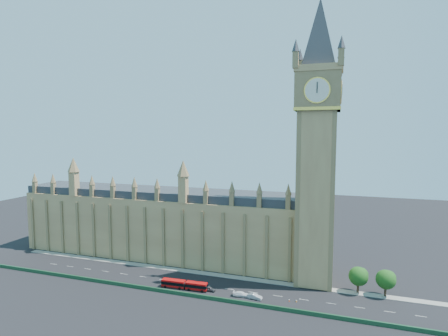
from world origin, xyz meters
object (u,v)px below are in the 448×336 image
(car_grey, at_px, (209,289))
(car_white, at_px, (241,294))
(car_silver, at_px, (255,296))
(red_bus, at_px, (184,285))

(car_grey, xyz_separation_m, car_white, (10.79, -0.52, 0.06))
(car_grey, distance_m, car_white, 10.80)
(car_silver, xyz_separation_m, car_white, (-4.32, 0.25, -0.03))
(red_bus, xyz_separation_m, car_grey, (8.40, 1.03, -0.71))
(red_bus, height_order, car_silver, red_bus)
(red_bus, xyz_separation_m, car_silver, (23.50, 0.26, -0.62))
(car_white, bearing_deg, car_silver, -99.94)
(red_bus, xyz_separation_m, car_white, (19.19, 0.52, -0.65))
(red_bus, relative_size, car_white, 3.05)
(car_silver, bearing_deg, red_bus, 97.96)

